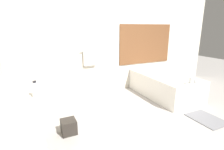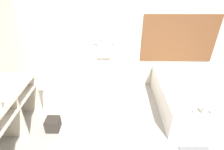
% 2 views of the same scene
% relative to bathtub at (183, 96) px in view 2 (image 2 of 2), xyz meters
% --- Properties ---
extents(wall_back_with_blinds, '(7.40, 0.13, 2.70)m').
position_rel_bathtub_xyz_m(wall_back_with_blinds, '(-1.36, 0.93, 1.04)').
color(wall_back_with_blinds, silver).
rests_on(wall_back_with_blinds, ground_plane).
extents(vanity_counter, '(0.61, 1.39, 0.92)m').
position_rel_bathtub_xyz_m(vanity_counter, '(-3.29, -0.81, 0.36)').
color(vanity_counter, beige).
rests_on(vanity_counter, ground_plane).
extents(bathtub, '(1.03, 1.78, 0.67)m').
position_rel_bathtub_xyz_m(bathtub, '(0.00, 0.00, 0.00)').
color(bathtub, silver).
rests_on(bathtub, ground_plane).
extents(waste_bin, '(0.24, 0.24, 0.24)m').
position_rel_bathtub_xyz_m(waste_bin, '(-2.62, -0.66, -0.18)').
color(waste_bin, '#2D2823').
rests_on(waste_bin, ground_plane).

